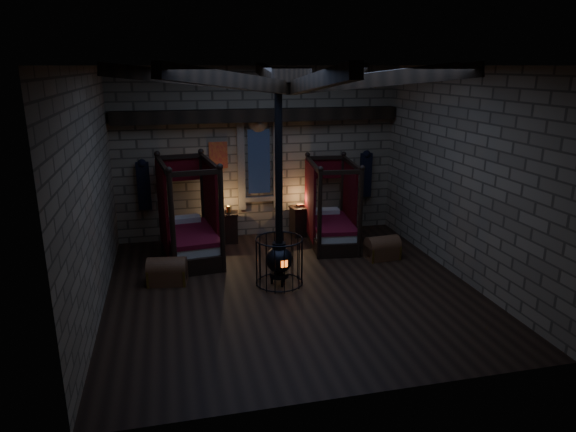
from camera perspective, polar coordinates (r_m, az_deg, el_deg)
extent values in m
cube|color=black|center=(10.15, 0.36, -8.05)|extent=(7.00, 7.00, 0.01)
cube|color=#847054|center=(12.84, -3.30, 6.96)|extent=(7.00, 0.02, 4.20)
cube|color=#847054|center=(6.26, 7.93, -3.38)|extent=(7.00, 0.02, 4.20)
cube|color=#847054|center=(9.32, -21.04, 2.27)|extent=(0.02, 7.00, 4.20)
cube|color=#847054|center=(10.83, 18.76, 4.34)|extent=(0.02, 7.00, 4.20)
cube|color=black|center=(9.24, 0.41, 16.40)|extent=(7.00, 7.00, 0.01)
cube|color=black|center=(12.54, -3.23, 11.11)|extent=(6.86, 0.35, 0.30)
cylinder|color=black|center=(9.24, 0.41, 15.47)|extent=(0.70, 0.70, 0.25)
cube|color=black|center=(12.83, -3.25, 6.04)|extent=(0.55, 0.04, 1.60)
cube|color=maroon|center=(12.67, -7.75, 6.71)|extent=(0.45, 0.03, 0.65)
cube|color=black|center=(12.64, -15.74, 3.21)|extent=(0.30, 0.10, 1.15)
cube|color=black|center=(13.57, 8.63, 4.52)|extent=(0.30, 0.10, 1.15)
cube|color=black|center=(11.79, -10.67, -3.83)|extent=(1.33, 2.21, 0.36)
cube|color=beige|center=(11.70, -10.75, -2.53)|extent=(1.19, 2.03, 0.22)
cube|color=maroon|center=(11.65, -10.78, -1.88)|extent=(1.25, 2.08, 0.10)
cube|color=beige|center=(12.35, -11.40, -0.38)|extent=(0.74, 0.43, 0.14)
cube|color=#53070B|center=(12.33, -11.90, 5.11)|extent=(1.10, 0.18, 0.55)
cylinder|color=black|center=(10.49, -12.71, -1.17)|extent=(0.11, 0.11, 2.21)
cylinder|color=black|center=(12.41, -13.97, 1.47)|extent=(0.11, 0.11, 2.21)
cylinder|color=black|center=(10.65, -7.35, -0.63)|extent=(0.11, 0.11, 2.21)
cylinder|color=black|center=(12.55, -9.41, 1.90)|extent=(0.11, 0.11, 2.21)
cube|color=#53070B|center=(11.72, -13.74, 0.87)|extent=(0.24, 1.51, 1.96)
cube|color=#53070B|center=(11.87, -8.63, 1.35)|extent=(0.24, 1.51, 1.96)
cube|color=black|center=(12.53, 4.81, -2.44)|extent=(1.21, 2.02, 0.33)
cube|color=beige|center=(12.45, 4.84, -1.32)|extent=(1.08, 1.86, 0.20)
cube|color=maroon|center=(12.41, 4.86, -0.76)|extent=(1.14, 1.90, 0.09)
cube|color=beige|center=(13.04, 4.27, 0.53)|extent=(0.68, 0.39, 0.13)
cube|color=#53070B|center=(13.03, 4.16, 5.31)|extent=(1.01, 0.16, 0.51)
cylinder|color=black|center=(11.33, 3.54, 0.02)|extent=(0.10, 0.10, 2.02)
cylinder|color=black|center=(13.08, 2.14, 2.28)|extent=(0.10, 0.10, 2.02)
cylinder|color=black|center=(11.52, 8.05, 0.17)|extent=(0.10, 0.10, 2.02)
cylinder|color=black|center=(13.25, 6.08, 2.38)|extent=(0.10, 0.10, 2.02)
cube|color=#53070B|center=(12.45, 2.46, 1.77)|extent=(0.21, 1.38, 1.79)
cube|color=#53070B|center=(12.64, 6.84, 1.88)|extent=(0.21, 1.38, 1.79)
cube|color=brown|center=(10.60, -13.23, -6.49)|extent=(0.82, 0.58, 0.32)
cylinder|color=brown|center=(10.54, -13.29, -5.70)|extent=(0.82, 0.58, 0.46)
cube|color=#A78E33|center=(10.66, -15.12, -6.49)|extent=(0.12, 0.48, 0.33)
cube|color=#A78E33|center=(10.55, -11.33, -6.48)|extent=(0.12, 0.48, 0.33)
cube|color=brown|center=(11.79, 10.41, -3.95)|extent=(0.77, 0.51, 0.30)
cylinder|color=brown|center=(11.74, 10.45, -3.26)|extent=(0.77, 0.51, 0.45)
cube|color=#A78E33|center=(11.64, 8.93, -4.15)|extent=(0.08, 0.47, 0.32)
cube|color=#A78E33|center=(11.95, 11.85, -3.76)|extent=(0.08, 0.47, 0.32)
cube|color=black|center=(12.71, -6.57, -1.32)|extent=(0.47, 0.45, 0.71)
cube|color=black|center=(12.60, -6.62, 0.31)|extent=(0.52, 0.50, 0.04)
cylinder|color=#A78E33|center=(12.57, -6.64, 0.75)|extent=(0.10, 0.10, 0.16)
cube|color=black|center=(13.09, 1.35, -0.67)|extent=(0.49, 0.47, 0.72)
cube|color=black|center=(12.98, 1.36, 0.94)|extent=(0.53, 0.51, 0.04)
cube|color=brown|center=(12.97, 1.36, 1.20)|extent=(0.20, 0.16, 0.05)
cylinder|color=black|center=(10.26, -0.98, -6.49)|extent=(0.38, 0.38, 0.10)
sphere|color=black|center=(10.14, -0.98, -4.86)|extent=(0.53, 0.53, 0.53)
cylinder|color=black|center=(10.04, -0.99, -3.34)|extent=(0.27, 0.27, 0.13)
cube|color=#FF5914|center=(9.92, -0.41, -5.35)|extent=(0.13, 0.04, 0.13)
cylinder|color=black|center=(9.61, -1.04, 5.93)|extent=(0.14, 0.14, 3.19)
torus|color=black|center=(10.33, -0.97, -7.37)|extent=(0.94, 0.94, 0.03)
torus|color=black|center=(9.99, -1.00, -2.57)|extent=(0.94, 0.94, 0.03)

